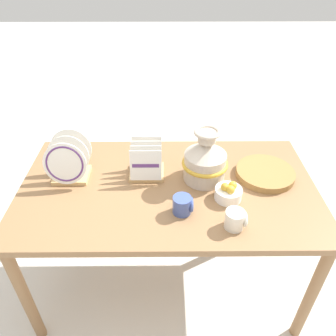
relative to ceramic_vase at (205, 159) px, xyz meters
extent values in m
plane|color=beige|center=(-0.19, -0.06, -0.88)|extent=(14.00, 14.00, 0.00)
cube|color=olive|center=(-0.19, -0.06, -0.14)|extent=(1.51, 0.85, 0.03)
cylinder|color=olive|center=(-0.89, -0.43, -0.52)|extent=(0.06, 0.06, 0.72)
cylinder|color=olive|center=(0.52, -0.43, -0.52)|extent=(0.06, 0.06, 0.72)
cylinder|color=olive|center=(-0.89, 0.32, -0.52)|extent=(0.06, 0.06, 0.72)
cylinder|color=olive|center=(0.52, 0.32, -0.52)|extent=(0.06, 0.06, 0.72)
cylinder|color=beige|center=(0.00, 0.00, -0.04)|extent=(0.21, 0.21, 0.15)
cone|color=beige|center=(0.00, 0.00, 0.07)|extent=(0.21, 0.21, 0.07)
cylinder|color=beige|center=(0.00, 0.00, 0.13)|extent=(0.09, 0.09, 0.05)
torus|color=beige|center=(0.00, 0.00, 0.16)|extent=(0.13, 0.13, 0.02)
torus|color=gold|center=(0.00, 0.00, -0.03)|extent=(0.24, 0.24, 0.02)
cube|color=tan|center=(-0.69, 0.02, -0.11)|extent=(0.18, 0.15, 0.02)
cylinder|color=tan|center=(-0.76, 0.08, -0.06)|extent=(0.01, 0.01, 0.08)
cylinder|color=tan|center=(-0.63, 0.08, -0.06)|extent=(0.01, 0.01, 0.08)
cylinder|color=white|center=(-0.69, -0.05, 0.01)|extent=(0.22, 0.06, 0.21)
torus|color=#5B3375|center=(-0.69, -0.05, 0.01)|extent=(0.19, 0.05, 0.18)
cylinder|color=white|center=(-0.69, 0.02, 0.01)|extent=(0.22, 0.06, 0.21)
cylinder|color=white|center=(-0.69, 0.08, 0.01)|extent=(0.22, 0.06, 0.21)
cube|color=tan|center=(-0.30, 0.04, -0.11)|extent=(0.18, 0.15, 0.02)
cylinder|color=tan|center=(-0.36, 0.10, -0.06)|extent=(0.01, 0.01, 0.08)
cylinder|color=tan|center=(-0.24, 0.10, -0.06)|extent=(0.01, 0.01, 0.08)
cube|color=white|center=(-0.30, -0.03, -0.02)|extent=(0.16, 0.04, 0.16)
cube|color=white|center=(-0.30, 0.02, -0.02)|extent=(0.16, 0.04, 0.16)
cube|color=white|center=(-0.30, 0.06, -0.02)|extent=(0.16, 0.04, 0.16)
cube|color=white|center=(-0.30, 0.11, -0.02)|extent=(0.16, 0.04, 0.16)
cube|color=#5B3375|center=(-0.30, -0.03, -0.02)|extent=(0.13, 0.01, 0.02)
cylinder|color=olive|center=(0.33, 0.02, -0.12)|extent=(0.31, 0.31, 0.01)
cylinder|color=olive|center=(0.33, 0.02, -0.11)|extent=(0.31, 0.31, 0.01)
cylinder|color=olive|center=(0.33, 0.02, -0.10)|extent=(0.31, 0.31, 0.01)
cylinder|color=olive|center=(0.33, 0.02, -0.09)|extent=(0.31, 0.31, 0.01)
cylinder|color=#42569E|center=(-0.13, -0.25, -0.08)|extent=(0.09, 0.09, 0.09)
torus|color=#42569E|center=(-0.08, -0.25, -0.08)|extent=(0.02, 0.07, 0.07)
cylinder|color=silver|center=(0.10, -0.35, -0.08)|extent=(0.09, 0.09, 0.09)
torus|color=silver|center=(0.14, -0.35, -0.08)|extent=(0.02, 0.07, 0.07)
cylinder|color=white|center=(0.10, -0.16, -0.09)|extent=(0.13, 0.13, 0.06)
sphere|color=gold|center=(0.08, -0.16, -0.05)|extent=(0.04, 0.04, 0.04)
sphere|color=gold|center=(0.12, -0.15, -0.05)|extent=(0.04, 0.04, 0.04)
sphere|color=gold|center=(0.11, -0.18, -0.05)|extent=(0.04, 0.04, 0.04)
camera|label=1|loc=(-0.20, -1.35, 0.95)|focal=35.00mm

